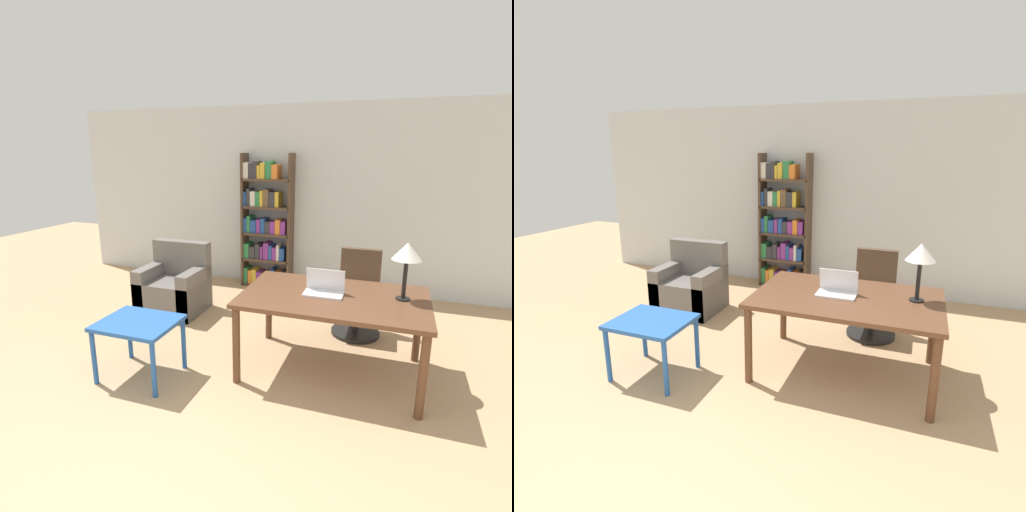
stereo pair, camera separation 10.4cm
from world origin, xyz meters
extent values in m
cube|color=silver|center=(0.00, 4.53, 1.35)|extent=(8.00, 0.06, 2.70)
cube|color=brown|center=(0.66, 2.12, 0.74)|extent=(1.66, 1.07, 0.04)
cylinder|color=brown|center=(-0.11, 1.65, 0.36)|extent=(0.07, 0.07, 0.72)
cylinder|color=brown|center=(1.43, 1.65, 0.36)|extent=(0.07, 0.07, 0.72)
cylinder|color=brown|center=(-0.11, 2.60, 0.36)|extent=(0.07, 0.07, 0.72)
cylinder|color=brown|center=(1.43, 2.60, 0.36)|extent=(0.07, 0.07, 0.72)
cube|color=silver|center=(0.57, 2.11, 0.77)|extent=(0.35, 0.21, 0.02)
cube|color=silver|center=(0.57, 2.19, 0.88)|extent=(0.35, 0.06, 0.21)
cube|color=white|center=(0.57, 2.19, 0.89)|extent=(0.32, 0.05, 0.18)
cylinder|color=black|center=(1.25, 2.22, 0.77)|extent=(0.12, 0.12, 0.01)
cylinder|color=black|center=(1.25, 2.22, 0.95)|extent=(0.04, 0.04, 0.35)
cone|color=silver|center=(1.25, 2.22, 1.20)|extent=(0.25, 0.25, 0.15)
cylinder|color=black|center=(0.80, 3.02, 0.02)|extent=(0.54, 0.54, 0.04)
cylinder|color=#262626|center=(0.80, 3.02, 0.19)|extent=(0.06, 0.06, 0.30)
cube|color=#4C3828|center=(0.80, 3.02, 0.39)|extent=(0.47, 0.47, 0.10)
cube|color=#4C3828|center=(0.80, 3.22, 0.70)|extent=(0.45, 0.08, 0.52)
cube|color=#2356A3|center=(-0.98, 1.45, 0.53)|extent=(0.69, 0.57, 0.04)
cylinder|color=#2356A3|center=(-1.29, 1.20, 0.26)|extent=(0.04, 0.04, 0.51)
cylinder|color=#2356A3|center=(-0.68, 1.20, 0.26)|extent=(0.04, 0.04, 0.51)
cylinder|color=#2356A3|center=(-1.29, 1.71, 0.26)|extent=(0.04, 0.04, 0.51)
cylinder|color=#2356A3|center=(-0.68, 1.71, 0.26)|extent=(0.04, 0.04, 0.51)
cube|color=#66605B|center=(-1.53, 2.94, 0.21)|extent=(0.79, 0.69, 0.43)
cube|color=#66605B|center=(-1.53, 3.21, 0.66)|extent=(0.79, 0.16, 0.46)
cube|color=#66605B|center=(-1.84, 2.94, 0.29)|extent=(0.16, 0.69, 0.59)
cube|color=#66605B|center=(-1.21, 2.94, 0.29)|extent=(0.16, 0.69, 0.59)
cube|color=#4C3828|center=(-1.06, 4.34, 1.01)|extent=(0.04, 0.28, 2.02)
cube|color=#4C3828|center=(-0.33, 4.34, 1.01)|extent=(0.04, 0.28, 2.02)
cube|color=#4C3828|center=(-0.69, 4.34, 0.02)|extent=(0.73, 0.28, 0.04)
cube|color=#2D7F47|center=(-1.01, 4.34, 0.16)|extent=(0.06, 0.24, 0.24)
cube|color=orange|center=(-0.94, 4.34, 0.14)|extent=(0.06, 0.24, 0.21)
cube|color=gold|center=(-0.87, 4.34, 0.15)|extent=(0.07, 0.24, 0.23)
cube|color=#7F338C|center=(-0.80, 4.34, 0.13)|extent=(0.07, 0.24, 0.19)
cube|color=orange|center=(-0.72, 4.34, 0.13)|extent=(0.07, 0.24, 0.18)
cube|color=#7F338C|center=(-0.65, 4.34, 0.14)|extent=(0.05, 0.24, 0.21)
cube|color=#234C99|center=(-0.58, 4.34, 0.16)|extent=(0.06, 0.24, 0.25)
cube|color=orange|center=(-0.50, 4.34, 0.15)|extent=(0.09, 0.24, 0.22)
cube|color=#333338|center=(-0.41, 4.34, 0.15)|extent=(0.08, 0.24, 0.23)
cube|color=#4C3828|center=(-0.69, 4.34, 0.42)|extent=(0.73, 0.28, 0.04)
cube|color=#2D7F47|center=(-1.00, 4.34, 0.55)|extent=(0.08, 0.24, 0.23)
cube|color=#333338|center=(-0.91, 4.34, 0.53)|extent=(0.09, 0.24, 0.18)
cube|color=#333338|center=(-0.82, 4.34, 0.55)|extent=(0.07, 0.24, 0.23)
cube|color=#7F338C|center=(-0.75, 4.34, 0.54)|extent=(0.04, 0.24, 0.20)
cube|color=#7F338C|center=(-0.68, 4.34, 0.57)|extent=(0.08, 0.24, 0.26)
cube|color=#234C99|center=(-0.61, 4.34, 0.55)|extent=(0.05, 0.24, 0.22)
cube|color=#7F338C|center=(-0.55, 4.34, 0.54)|extent=(0.07, 0.24, 0.20)
cube|color=silver|center=(-0.50, 4.34, 0.56)|extent=(0.04, 0.24, 0.24)
cube|color=#234C99|center=(-0.43, 4.34, 0.53)|extent=(0.08, 0.24, 0.19)
cube|color=#4C3828|center=(-0.69, 4.34, 0.82)|extent=(0.73, 0.28, 0.04)
cube|color=#234C99|center=(-1.02, 4.34, 0.95)|extent=(0.05, 0.24, 0.22)
cube|color=#2D7F47|center=(-0.96, 4.34, 0.97)|extent=(0.05, 0.24, 0.25)
cube|color=#234C99|center=(-0.88, 4.34, 0.94)|extent=(0.09, 0.24, 0.19)
cube|color=#7F338C|center=(-0.80, 4.34, 0.95)|extent=(0.06, 0.24, 0.21)
cube|color=#234C99|center=(-0.74, 4.34, 0.95)|extent=(0.06, 0.24, 0.22)
cube|color=#333338|center=(-0.66, 4.34, 0.93)|extent=(0.07, 0.24, 0.18)
cube|color=#7F338C|center=(-0.58, 4.34, 0.93)|extent=(0.08, 0.24, 0.19)
cube|color=orange|center=(-0.50, 4.34, 0.95)|extent=(0.08, 0.24, 0.21)
cube|color=#7F338C|center=(-0.42, 4.34, 0.94)|extent=(0.07, 0.24, 0.19)
cube|color=#4C3828|center=(-0.69, 4.34, 1.23)|extent=(0.73, 0.28, 0.04)
cube|color=#234C99|center=(-1.02, 4.34, 1.35)|extent=(0.04, 0.24, 0.21)
cube|color=#333338|center=(-0.97, 4.34, 1.37)|extent=(0.05, 0.24, 0.26)
cube|color=silver|center=(-0.89, 4.34, 1.35)|extent=(0.08, 0.24, 0.22)
cube|color=#2D7F47|center=(-0.82, 4.34, 1.35)|extent=(0.07, 0.24, 0.22)
cube|color=gold|center=(-0.76, 4.34, 1.36)|extent=(0.05, 0.24, 0.23)
cube|color=brown|center=(-0.69, 4.34, 1.37)|extent=(0.08, 0.24, 0.25)
cube|color=#333338|center=(-0.60, 4.34, 1.35)|extent=(0.09, 0.24, 0.22)
cube|color=gold|center=(-0.52, 4.34, 1.36)|extent=(0.05, 0.24, 0.22)
cube|color=#4C3828|center=(-0.69, 4.34, 1.63)|extent=(0.73, 0.28, 0.04)
cube|color=silver|center=(-1.00, 4.34, 1.76)|extent=(0.08, 0.24, 0.23)
cube|color=#333338|center=(-0.92, 4.34, 1.76)|extent=(0.06, 0.24, 0.22)
cube|color=#333338|center=(-0.86, 4.34, 1.77)|extent=(0.06, 0.24, 0.25)
cube|color=gold|center=(-0.80, 4.34, 1.74)|extent=(0.04, 0.24, 0.19)
cube|color=gold|center=(-0.74, 4.34, 1.76)|extent=(0.07, 0.24, 0.23)
cube|color=#2D7F47|center=(-0.65, 4.34, 1.78)|extent=(0.09, 0.24, 0.25)
cube|color=orange|center=(-0.56, 4.34, 1.75)|extent=(0.09, 0.24, 0.20)
camera|label=1|loc=(1.13, -1.33, 2.02)|focal=28.00mm
camera|label=2|loc=(1.23, -1.29, 2.02)|focal=28.00mm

